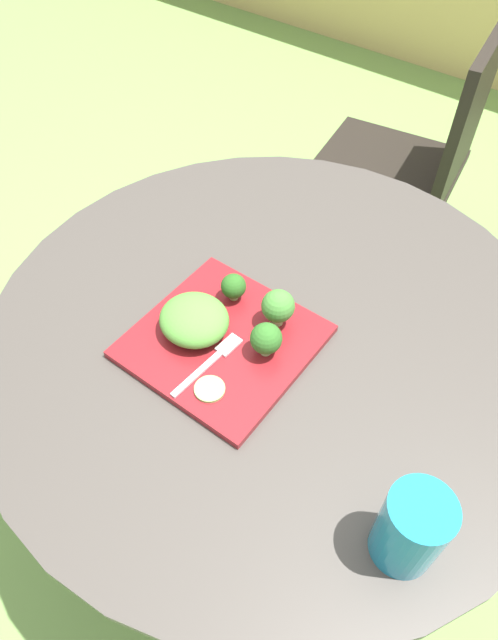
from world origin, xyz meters
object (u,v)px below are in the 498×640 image
(salad_plate, at_px, (223,341))
(drinking_glass, at_px, (410,531))
(fork, at_px, (213,359))
(patio_chair, at_px, (419,153))

(salad_plate, xyz_separation_m, drinking_glass, (0.40, -0.12, 0.05))
(salad_plate, distance_m, fork, 0.05)
(salad_plate, height_order, fork, fork)
(salad_plate, bearing_deg, fork, -71.47)
(salad_plate, relative_size, fork, 1.84)
(drinking_glass, relative_size, fork, 0.88)
(patio_chair, relative_size, drinking_glass, 6.58)
(fork, bearing_deg, drinking_glass, -11.58)
(patio_chair, bearing_deg, fork, -84.41)
(drinking_glass, xyz_separation_m, fork, (-0.38, 0.08, -0.04))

